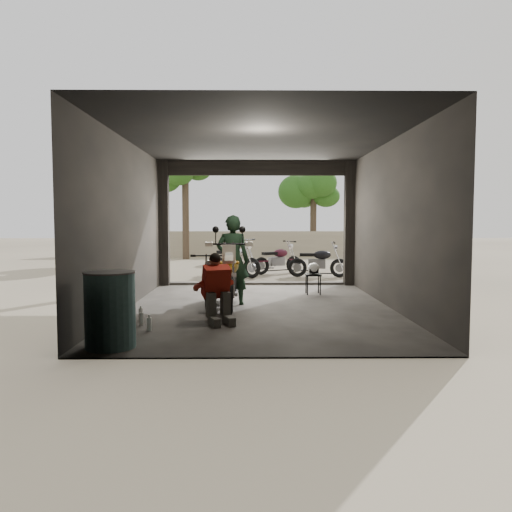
{
  "coord_description": "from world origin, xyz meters",
  "views": [
    {
      "loc": [
        -0.17,
        -9.45,
        1.67
      ],
      "look_at": [
        -0.05,
        0.6,
        0.97
      ],
      "focal_mm": 35.0,
      "sensor_mm": 36.0,
      "label": 1
    }
  ],
  "objects_px": {
    "outside_bike_b": "(278,257)",
    "helmet": "(313,268)",
    "main_bike": "(229,274)",
    "mechanic": "(218,290)",
    "stool": "(313,277)",
    "oil_drum": "(110,311)",
    "sign_post": "(388,218)",
    "outside_bike_c": "(318,259)",
    "outside_bike_a": "(234,258)",
    "left_bike": "(212,280)",
    "rider": "(233,260)"
  },
  "relations": [
    {
      "from": "outside_bike_a",
      "to": "helmet",
      "type": "height_order",
      "value": "outside_bike_a"
    },
    {
      "from": "left_bike",
      "to": "sign_post",
      "type": "xyz_separation_m",
      "value": [
        4.73,
        4.72,
        1.24
      ]
    },
    {
      "from": "stool",
      "to": "oil_drum",
      "type": "height_order",
      "value": "oil_drum"
    },
    {
      "from": "rider",
      "to": "outside_bike_a",
      "type": "bearing_deg",
      "value": -82.51
    },
    {
      "from": "outside_bike_a",
      "to": "outside_bike_c",
      "type": "bearing_deg",
      "value": -56.21
    },
    {
      "from": "outside_bike_b",
      "to": "rider",
      "type": "height_order",
      "value": "rider"
    },
    {
      "from": "outside_bike_c",
      "to": "stool",
      "type": "height_order",
      "value": "outside_bike_c"
    },
    {
      "from": "main_bike",
      "to": "left_bike",
      "type": "height_order",
      "value": "main_bike"
    },
    {
      "from": "outside_bike_a",
      "to": "sign_post",
      "type": "bearing_deg",
      "value": -59.84
    },
    {
      "from": "outside_bike_b",
      "to": "helmet",
      "type": "bearing_deg",
      "value": 156.87
    },
    {
      "from": "outside_bike_a",
      "to": "main_bike",
      "type": "bearing_deg",
      "value": -141.8
    },
    {
      "from": "outside_bike_b",
      "to": "helmet",
      "type": "relative_size",
      "value": 5.54
    },
    {
      "from": "outside_bike_b",
      "to": "outside_bike_c",
      "type": "bearing_deg",
      "value": -160.38
    },
    {
      "from": "outside_bike_b",
      "to": "sign_post",
      "type": "xyz_separation_m",
      "value": [
        3.1,
        -1.38,
        1.25
      ]
    },
    {
      "from": "outside_bike_b",
      "to": "oil_drum",
      "type": "bearing_deg",
      "value": 133.6
    },
    {
      "from": "outside_bike_a",
      "to": "outside_bike_c",
      "type": "distance_m",
      "value": 2.53
    },
    {
      "from": "main_bike",
      "to": "mechanic",
      "type": "distance_m",
      "value": 1.53
    },
    {
      "from": "main_bike",
      "to": "outside_bike_c",
      "type": "height_order",
      "value": "main_bike"
    },
    {
      "from": "left_bike",
      "to": "mechanic",
      "type": "bearing_deg",
      "value": -81.72
    },
    {
      "from": "rider",
      "to": "stool",
      "type": "height_order",
      "value": "rider"
    },
    {
      "from": "oil_drum",
      "to": "stool",
      "type": "bearing_deg",
      "value": 55.56
    },
    {
      "from": "main_bike",
      "to": "helmet",
      "type": "relative_size",
      "value": 7.03
    },
    {
      "from": "left_bike",
      "to": "outside_bike_c",
      "type": "distance_m",
      "value": 5.83
    },
    {
      "from": "outside_bike_b",
      "to": "stool",
      "type": "distance_m",
      "value": 4.59
    },
    {
      "from": "rider",
      "to": "helmet",
      "type": "bearing_deg",
      "value": -136.17
    },
    {
      "from": "left_bike",
      "to": "outside_bike_a",
      "type": "relative_size",
      "value": 0.92
    },
    {
      "from": "outside_bike_a",
      "to": "outside_bike_b",
      "type": "bearing_deg",
      "value": -21.57
    },
    {
      "from": "left_bike",
      "to": "outside_bike_b",
      "type": "height_order",
      "value": "left_bike"
    },
    {
      "from": "main_bike",
      "to": "outside_bike_a",
      "type": "relative_size",
      "value": 1.15
    },
    {
      "from": "left_bike",
      "to": "outside_bike_c",
      "type": "bearing_deg",
      "value": 61.69
    },
    {
      "from": "oil_drum",
      "to": "sign_post",
      "type": "xyz_separation_m",
      "value": [
        5.81,
        7.92,
        1.27
      ]
    },
    {
      "from": "oil_drum",
      "to": "sign_post",
      "type": "height_order",
      "value": "sign_post"
    },
    {
      "from": "left_bike",
      "to": "stool",
      "type": "xyz_separation_m",
      "value": [
        2.18,
        1.54,
        -0.12
      ]
    },
    {
      "from": "outside_bike_c",
      "to": "stool",
      "type": "relative_size",
      "value": 3.27
    },
    {
      "from": "sign_post",
      "to": "outside_bike_c",
      "type": "bearing_deg",
      "value": -174.15
    },
    {
      "from": "left_bike",
      "to": "outside_bike_c",
      "type": "height_order",
      "value": "outside_bike_c"
    },
    {
      "from": "oil_drum",
      "to": "sign_post",
      "type": "relative_size",
      "value": 0.39
    },
    {
      "from": "left_bike",
      "to": "mechanic",
      "type": "height_order",
      "value": "mechanic"
    },
    {
      "from": "mechanic",
      "to": "sign_post",
      "type": "xyz_separation_m",
      "value": [
        4.5,
        6.38,
        1.22
      ]
    },
    {
      "from": "mechanic",
      "to": "stool",
      "type": "xyz_separation_m",
      "value": [
        1.94,
        3.21,
        -0.15
      ]
    },
    {
      "from": "helmet",
      "to": "sign_post",
      "type": "xyz_separation_m",
      "value": [
        2.54,
        3.14,
        1.17
      ]
    },
    {
      "from": "sign_post",
      "to": "outside_bike_a",
      "type": "bearing_deg",
      "value": -169.54
    },
    {
      "from": "outside_bike_a",
      "to": "stool",
      "type": "distance_m",
      "value": 4.19
    },
    {
      "from": "oil_drum",
      "to": "rider",
      "type": "bearing_deg",
      "value": 66.42
    },
    {
      "from": "main_bike",
      "to": "sign_post",
      "type": "distance_m",
      "value": 6.64
    },
    {
      "from": "helmet",
      "to": "outside_bike_b",
      "type": "bearing_deg",
      "value": 93.47
    },
    {
      "from": "outside_bike_c",
      "to": "mechanic",
      "type": "relative_size",
      "value": 1.41
    },
    {
      "from": "outside_bike_c",
      "to": "mechanic",
      "type": "bearing_deg",
      "value": 166.59
    },
    {
      "from": "helmet",
      "to": "rider",
      "type": "bearing_deg",
      "value": -145.66
    },
    {
      "from": "outside_bike_c",
      "to": "sign_post",
      "type": "bearing_deg",
      "value": -94.47
    }
  ]
}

